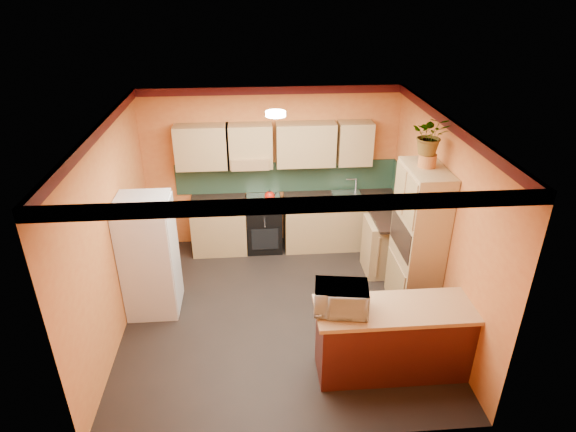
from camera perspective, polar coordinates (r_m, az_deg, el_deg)
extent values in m
plane|color=black|center=(6.90, -0.93, -11.22)|extent=(4.20, 4.20, 0.00)
cube|color=white|center=(5.66, -1.14, 10.86)|extent=(4.20, 4.20, 0.04)
cube|color=orange|center=(8.08, -1.97, 5.72)|extent=(4.20, 0.04, 2.70)
cube|color=orange|center=(4.43, 0.75, -14.15)|extent=(4.20, 0.04, 2.70)
cube|color=orange|center=(6.41, -20.12, -1.91)|extent=(0.04, 4.20, 2.70)
cube|color=orange|center=(6.62, 17.44, -0.55)|extent=(0.04, 4.20, 2.70)
cube|color=#1F392B|center=(8.14, -0.19, 4.66)|extent=(3.70, 0.02, 0.53)
cube|color=#1F392B|center=(7.87, 13.70, 3.05)|extent=(0.02, 1.40, 0.53)
cube|color=tan|center=(7.77, -1.22, 8.40)|extent=(3.10, 0.34, 0.70)
cylinder|color=white|center=(6.24, -1.48, 12.02)|extent=(0.26, 0.26, 0.06)
cube|color=tan|center=(8.21, 1.51, -0.87)|extent=(3.65, 0.60, 0.88)
cube|color=black|center=(8.01, 1.55, 2.05)|extent=(3.65, 0.62, 0.04)
cube|color=black|center=(8.17, -2.85, -0.94)|extent=(0.58, 0.58, 0.91)
cube|color=silver|center=(8.11, 7.02, 2.44)|extent=(0.48, 0.40, 0.03)
cube|color=tan|center=(7.71, 12.09, -3.51)|extent=(0.60, 0.80, 0.88)
cube|color=black|center=(7.49, 12.42, -0.47)|extent=(0.62, 0.80, 0.04)
cube|color=silver|center=(6.76, -16.14, -4.60)|extent=(0.68, 0.66, 1.70)
cube|color=tan|center=(6.67, 15.09, -2.93)|extent=(0.48, 0.90, 2.10)
cylinder|color=#AF5F2A|center=(6.25, 16.18, 6.34)|extent=(0.22, 0.22, 0.16)
imported|color=tan|center=(6.15, 16.56, 9.17)|extent=(0.54, 0.50, 0.49)
cube|color=#4B1112|center=(5.90, 12.64, -14.29)|extent=(1.80, 0.55, 0.88)
cube|color=tan|center=(5.61, 13.12, -10.69)|extent=(1.90, 0.65, 0.05)
imported|color=silver|center=(5.34, 6.29, -9.69)|extent=(0.63, 0.48, 0.32)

